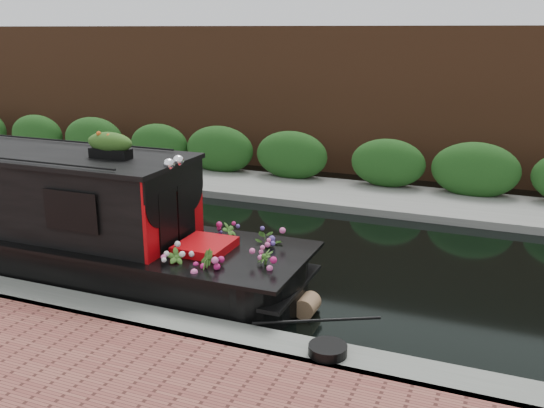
% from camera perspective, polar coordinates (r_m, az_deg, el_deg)
% --- Properties ---
extents(ground, '(80.00, 80.00, 0.00)m').
position_cam_1_polar(ground, '(11.46, -6.25, -3.93)').
color(ground, black).
rests_on(ground, ground).
extents(near_bank_coping, '(40.00, 0.60, 0.50)m').
position_cam_1_polar(near_bank_coping, '(8.95, -16.47, -10.53)').
color(near_bank_coping, slate).
rests_on(near_bank_coping, ground).
extents(far_bank_path, '(40.00, 2.40, 0.34)m').
position_cam_1_polar(far_bank_path, '(15.11, 1.31, 1.13)').
color(far_bank_path, gray).
rests_on(far_bank_path, ground).
extents(far_hedge, '(40.00, 1.10, 2.80)m').
position_cam_1_polar(far_hedge, '(15.93, 2.47, 1.90)').
color(far_hedge, '#1D4A18').
rests_on(far_hedge, ground).
extents(far_brick_wall, '(40.00, 1.00, 8.00)m').
position_cam_1_polar(far_brick_wall, '(17.86, 4.77, 3.43)').
color(far_brick_wall, brown).
rests_on(far_brick_wall, ground).
extents(rope_fender, '(0.30, 0.37, 0.30)m').
position_cam_1_polar(rope_fender, '(8.71, 3.35, -9.51)').
color(rope_fender, '#826244').
rests_on(rope_fender, ground).
extents(coiled_mooring_rope, '(0.46, 0.46, 0.12)m').
position_cam_1_polar(coiled_mooring_rope, '(7.31, 5.27, -13.50)').
color(coiled_mooring_rope, black).
rests_on(coiled_mooring_rope, near_bank_coping).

